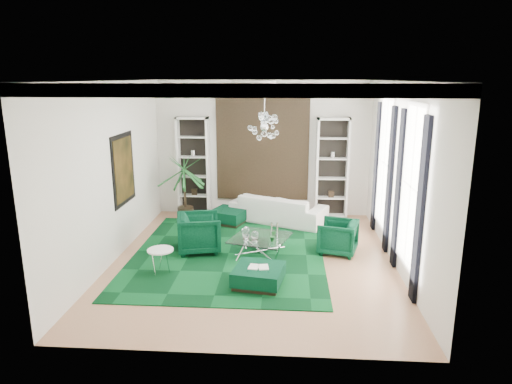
# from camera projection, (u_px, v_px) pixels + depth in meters

# --- Properties ---
(floor) EXTENTS (6.00, 7.00, 0.02)m
(floor) POSITION_uv_depth(u_px,v_px,m) (253.00, 260.00, 9.93)
(floor) COLOR tan
(floor) RESTS_ON ground
(ceiling) EXTENTS (6.00, 7.00, 0.02)m
(ceiling) POSITION_uv_depth(u_px,v_px,m) (253.00, 80.00, 9.00)
(ceiling) COLOR white
(ceiling) RESTS_ON ground
(wall_back) EXTENTS (6.00, 0.02, 3.80)m
(wall_back) POSITION_uv_depth(u_px,v_px,m) (263.00, 149.00, 12.86)
(wall_back) COLOR silver
(wall_back) RESTS_ON ground
(wall_front) EXTENTS (6.00, 0.02, 3.80)m
(wall_front) POSITION_uv_depth(u_px,v_px,m) (234.00, 229.00, 6.07)
(wall_front) COLOR silver
(wall_front) RESTS_ON ground
(wall_left) EXTENTS (0.02, 7.00, 3.80)m
(wall_left) POSITION_uv_depth(u_px,v_px,m) (112.00, 172.00, 9.67)
(wall_left) COLOR silver
(wall_left) RESTS_ON ground
(wall_right) EXTENTS (0.02, 7.00, 3.80)m
(wall_right) POSITION_uv_depth(u_px,v_px,m) (401.00, 177.00, 9.27)
(wall_right) COLOR silver
(wall_right) RESTS_ON ground
(crown_molding) EXTENTS (6.00, 7.00, 0.18)m
(crown_molding) POSITION_uv_depth(u_px,v_px,m) (253.00, 86.00, 9.03)
(crown_molding) COLOR white
(crown_molding) RESTS_ON ceiling
(ceiling_medallion) EXTENTS (0.90, 0.90, 0.05)m
(ceiling_medallion) POSITION_uv_depth(u_px,v_px,m) (254.00, 82.00, 9.30)
(ceiling_medallion) COLOR white
(ceiling_medallion) RESTS_ON ceiling
(tapestry) EXTENTS (2.50, 0.06, 2.80)m
(tapestry) POSITION_uv_depth(u_px,v_px,m) (263.00, 149.00, 12.81)
(tapestry) COLOR black
(tapestry) RESTS_ON wall_back
(shelving_left) EXTENTS (0.90, 0.38, 2.80)m
(shelving_left) POSITION_uv_depth(u_px,v_px,m) (194.00, 167.00, 12.92)
(shelving_left) COLOR white
(shelving_left) RESTS_ON floor
(shelving_right) EXTENTS (0.90, 0.38, 2.80)m
(shelving_right) POSITION_uv_depth(u_px,v_px,m) (332.00, 168.00, 12.66)
(shelving_right) COLOR white
(shelving_right) RESTS_ON floor
(painting) EXTENTS (0.04, 1.30, 1.60)m
(painting) POSITION_uv_depth(u_px,v_px,m) (124.00, 169.00, 10.26)
(painting) COLOR black
(painting) RESTS_ON wall_left
(window_near) EXTENTS (0.03, 1.10, 2.90)m
(window_near) POSITION_uv_depth(u_px,v_px,m) (411.00, 187.00, 8.40)
(window_near) COLOR white
(window_near) RESTS_ON wall_right
(curtain_near_a) EXTENTS (0.07, 0.30, 3.25)m
(curtain_near_a) POSITION_uv_depth(u_px,v_px,m) (420.00, 212.00, 7.71)
(curtain_near_a) COLOR black
(curtain_near_a) RESTS_ON floor
(curtain_near_b) EXTENTS (0.07, 0.30, 3.25)m
(curtain_near_b) POSITION_uv_depth(u_px,v_px,m) (398.00, 190.00, 9.21)
(curtain_near_b) COLOR black
(curtain_near_b) RESTS_ON floor
(window_far) EXTENTS (0.03, 1.10, 2.90)m
(window_far) POSITION_uv_depth(u_px,v_px,m) (385.00, 163.00, 10.72)
(window_far) COLOR white
(window_far) RESTS_ON wall_right
(curtain_far_a) EXTENTS (0.07, 0.30, 3.25)m
(curtain_far_a) POSITION_uv_depth(u_px,v_px,m) (390.00, 181.00, 10.03)
(curtain_far_a) COLOR black
(curtain_far_a) RESTS_ON floor
(curtain_far_b) EXTENTS (0.07, 0.30, 3.25)m
(curtain_far_b) POSITION_uv_depth(u_px,v_px,m) (376.00, 167.00, 11.54)
(curtain_far_b) COLOR black
(curtain_far_b) RESTS_ON floor
(rug) EXTENTS (4.20, 5.00, 0.02)m
(rug) POSITION_uv_depth(u_px,v_px,m) (229.00, 253.00, 10.26)
(rug) COLOR black
(rug) RESTS_ON floor
(sofa) EXTENTS (2.75, 1.93, 0.75)m
(sofa) POSITION_uv_depth(u_px,v_px,m) (278.00, 209.00, 12.45)
(sofa) COLOR white
(sofa) RESTS_ON floor
(armchair_left) EXTENTS (1.15, 1.13, 0.87)m
(armchair_left) POSITION_uv_depth(u_px,v_px,m) (199.00, 233.00, 10.33)
(armchair_left) COLOR black
(armchair_left) RESTS_ON floor
(armchair_right) EXTENTS (1.02, 1.00, 0.75)m
(armchair_right) POSITION_uv_depth(u_px,v_px,m) (338.00, 237.00, 10.23)
(armchair_right) COLOR black
(armchair_right) RESTS_ON floor
(coffee_table) EXTENTS (1.48, 1.48, 0.41)m
(coffee_table) POSITION_uv_depth(u_px,v_px,m) (260.00, 246.00, 10.19)
(coffee_table) COLOR white
(coffee_table) RESTS_ON floor
(ottoman_side) EXTENTS (1.11, 1.11, 0.38)m
(ottoman_side) POSITION_uv_depth(u_px,v_px,m) (229.00, 216.00, 12.39)
(ottoman_side) COLOR black
(ottoman_side) RESTS_ON floor
(ottoman_front) EXTENTS (1.04, 1.04, 0.36)m
(ottoman_front) POSITION_uv_depth(u_px,v_px,m) (259.00, 276.00, 8.69)
(ottoman_front) COLOR black
(ottoman_front) RESTS_ON floor
(book) EXTENTS (0.39, 0.26, 0.03)m
(book) POSITION_uv_depth(u_px,v_px,m) (259.00, 267.00, 8.64)
(book) COLOR white
(book) RESTS_ON ottoman_front
(side_table) EXTENTS (0.66, 0.66, 0.50)m
(side_table) POSITION_uv_depth(u_px,v_px,m) (161.00, 262.00, 9.18)
(side_table) COLOR white
(side_table) RESTS_ON floor
(palm) EXTENTS (1.54, 1.54, 2.36)m
(palm) POSITION_uv_depth(u_px,v_px,m) (184.00, 179.00, 12.36)
(palm) COLOR #1D5E27
(palm) RESTS_ON floor
(chandelier) EXTENTS (0.86, 0.86, 0.64)m
(chandelier) POSITION_uv_depth(u_px,v_px,m) (264.00, 127.00, 9.49)
(chandelier) COLOR white
(chandelier) RESTS_ON ceiling
(table_plant) EXTENTS (0.16, 0.14, 0.25)m
(table_plant) POSITION_uv_depth(u_px,v_px,m) (273.00, 236.00, 9.85)
(table_plant) COLOR #1D5E27
(table_plant) RESTS_ON coffee_table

